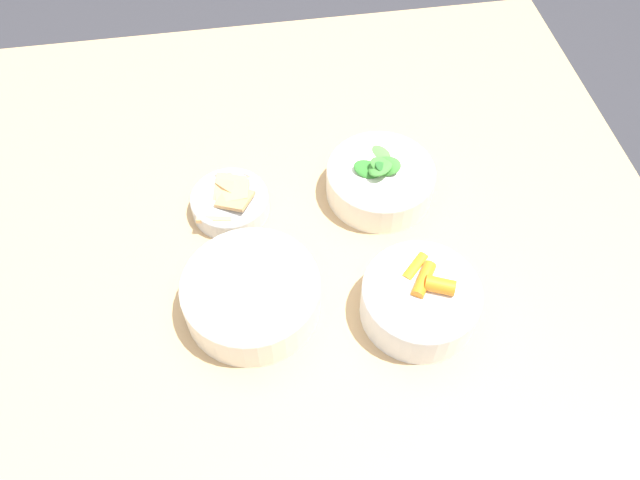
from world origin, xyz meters
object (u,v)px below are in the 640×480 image
at_px(bowl_greens, 380,179).
at_px(bowl_carrots, 420,299).
at_px(bowl_cookies, 230,202).
at_px(bowl_beans_hotdog, 254,295).

bearing_deg(bowl_greens, bowl_carrots, 91.78).
relative_size(bowl_carrots, bowl_cookies, 1.34).
relative_size(bowl_carrots, bowl_beans_hotdog, 0.85).
distance_m(bowl_greens, bowl_beans_hotdog, 0.29).
distance_m(bowl_carrots, bowl_beans_hotdog, 0.23).
bearing_deg(bowl_cookies, bowl_beans_hotdog, 96.73).
bearing_deg(bowl_cookies, bowl_greens, 179.80).
height_order(bowl_carrots, bowl_cookies, bowl_carrots).
bearing_deg(bowl_beans_hotdog, bowl_greens, -140.51).
bearing_deg(bowl_greens, bowl_beans_hotdog, 39.49).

